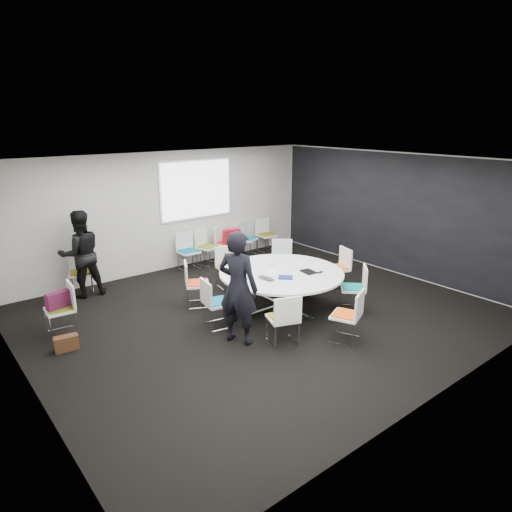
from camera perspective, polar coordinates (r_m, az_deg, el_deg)
room_shell at (r=8.24m, az=1.17°, el=1.89°), size 8.08×7.08×2.88m
conference_table at (r=8.74m, az=3.18°, el=-3.05°), size 2.36×2.36×0.73m
projection_screen at (r=11.31m, az=-7.43°, el=8.23°), size 1.90×0.03×1.35m
chair_ring_a at (r=9.95m, az=10.07°, el=-2.47°), size 0.56×0.57×0.88m
chair_ring_b at (r=10.40m, az=3.20°, el=-1.37°), size 0.64×0.64×0.88m
chair_ring_c at (r=9.88m, az=-3.43°, el=-2.37°), size 0.54×0.53×0.88m
chair_ring_d at (r=8.99m, az=-7.39°, el=-4.48°), size 0.61×0.61×0.88m
chair_ring_e at (r=8.08m, az=-4.89°, el=-6.95°), size 0.52×0.53×0.88m
chair_ring_f at (r=7.47m, az=3.39°, el=-8.99°), size 0.59×0.58×0.88m
chair_ring_g at (r=7.70m, az=11.21°, el=-8.48°), size 0.60×0.60×0.88m
chair_ring_h at (r=8.89m, az=12.05°, el=-4.99°), size 0.64×0.64×0.88m
chair_back_a at (r=11.13m, az=-8.40°, el=-0.29°), size 0.48×0.47×0.88m
chair_back_b at (r=11.45m, az=-6.08°, el=0.29°), size 0.58×0.57×0.88m
chair_back_c at (r=11.74m, az=-3.74°, el=0.78°), size 0.57×0.57×0.88m
chair_back_d at (r=12.13m, az=-1.15°, el=1.35°), size 0.61×0.60×0.88m
chair_back_e at (r=12.54m, az=1.32°, el=1.87°), size 0.48×0.47×0.88m
chair_spare_left at (r=8.45m, az=-23.09°, el=-7.22°), size 0.48×0.49×0.88m
chair_person_back at (r=10.20m, az=-20.97°, el=-2.88°), size 0.58×0.58×0.88m
person_main at (r=7.28m, az=-2.26°, el=-3.99°), size 0.69×0.81×1.88m
person_back at (r=9.87m, az=-21.07°, el=0.24°), size 0.91×0.73×1.79m
laptop at (r=8.30m, az=1.53°, el=-2.75°), size 0.23×0.35×0.03m
laptop_lid at (r=8.41m, az=-0.05°, el=-1.64°), size 0.12×0.29×0.22m
notebook_black at (r=8.69m, az=6.58°, el=-1.96°), size 0.26×0.33×0.02m
tablet_folio at (r=8.34m, az=3.69°, el=-2.67°), size 0.33×0.32×0.03m
papers_right at (r=9.23m, az=5.42°, el=-0.83°), size 0.36×0.33×0.00m
papers_front at (r=8.95m, az=7.15°, el=-1.46°), size 0.31×0.22×0.00m
cup at (r=8.90m, az=1.98°, el=-1.14°), size 0.08×0.08×0.09m
phone at (r=8.70m, az=8.04°, el=-2.02°), size 0.15×0.10×0.01m
maroon_bag at (r=8.32m, az=-23.47°, el=-5.06°), size 0.42×0.21×0.28m
brown_bag at (r=7.93m, az=-22.62°, el=-10.02°), size 0.38×0.21×0.24m
red_jacket at (r=11.45m, az=-3.11°, el=2.58°), size 0.47×0.26×0.36m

